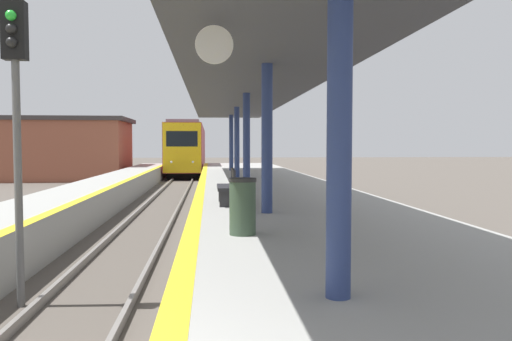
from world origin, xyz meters
name	(u,v)px	position (x,y,z in m)	size (l,w,h in m)	color
train	(189,148)	(0.00, 45.15, 2.26)	(2.78, 24.04, 4.45)	black
signal_near	(16,96)	(-1.03, 5.62, 3.34)	(0.36, 0.31, 4.80)	#595959
station_canopy	(246,92)	(3.26, 14.98, 4.42)	(4.04, 31.59, 3.55)	navy
trash_bin	(243,206)	(2.54, 5.98, 1.53)	(0.48, 0.48, 0.97)	#384C38
bench	(228,186)	(2.45, 10.42, 1.52)	(0.44, 1.55, 0.92)	#28282D
station_building	(46,149)	(-10.12, 35.64, 2.31)	(12.24, 6.49, 4.58)	brown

